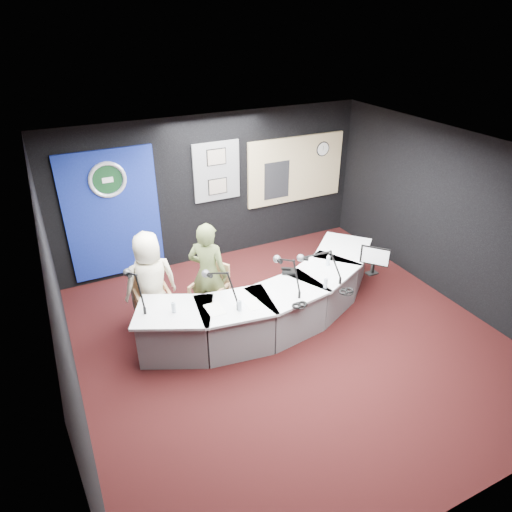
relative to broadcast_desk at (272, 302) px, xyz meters
name	(u,v)px	position (x,y,z in m)	size (l,w,h in m)	color
ground	(291,340)	(0.05, -0.55, -0.38)	(6.00, 6.00, 0.00)	black
ceiling	(300,158)	(0.05, -0.55, 2.42)	(6.00, 6.00, 0.02)	silver
wall_back	(214,189)	(0.05, 2.45, 1.02)	(6.00, 0.02, 2.80)	black
wall_front	(474,414)	(0.05, -3.55, 1.02)	(6.00, 0.02, 2.80)	black
wall_left	(61,317)	(-2.95, -0.55, 1.02)	(0.02, 6.00, 2.80)	black
wall_right	(455,219)	(3.05, -0.55, 1.02)	(0.02, 6.00, 2.80)	black
broadcast_desk	(272,302)	(0.00, 0.00, 0.00)	(4.50, 1.90, 0.75)	silver
backdrop_panel	(113,215)	(-1.85, 2.42, 0.88)	(1.60, 0.05, 2.30)	navy
agency_seal	(108,180)	(-1.85, 2.38, 1.52)	(0.63, 0.63, 0.07)	silver
seal_center	(108,180)	(-1.85, 2.38, 1.52)	(0.48, 0.48, 0.01)	#0E3317
pinboard	(217,172)	(0.10, 2.42, 1.38)	(0.90, 0.04, 1.10)	slate
framed_photo_upper	(217,157)	(0.10, 2.39, 1.65)	(0.34, 0.02, 0.27)	#81705E
framed_photo_lower	(218,186)	(0.10, 2.39, 1.09)	(0.34, 0.02, 0.27)	#81705E
booth_window_frame	(296,169)	(1.80, 2.42, 1.18)	(2.12, 0.06, 1.32)	tan
booth_glow	(296,170)	(1.80, 2.41, 1.18)	(2.00, 0.02, 1.20)	#FFECA1
equipment_rack	(277,180)	(1.35, 2.39, 1.03)	(0.55, 0.02, 0.75)	black
wall_clock	(323,149)	(2.40, 2.39, 1.52)	(0.28, 0.28, 0.01)	white
armchair_left	(153,300)	(-1.69, 0.68, 0.11)	(0.55, 0.55, 0.98)	#A6774C
armchair_right	(210,297)	(-0.85, 0.47, 0.05)	(0.48, 0.48, 0.85)	#A6774C
draped_jacket	(147,285)	(-1.71, 0.93, 0.24)	(0.50, 0.10, 0.70)	slate
person_man	(151,283)	(-1.69, 0.68, 0.43)	(0.79, 0.51, 1.62)	#F2E6C1
person_woman	(208,274)	(-0.85, 0.47, 0.47)	(0.62, 0.40, 1.69)	#525D31
computer_monitor	(374,256)	(1.51, -0.49, 0.70)	(0.42, 0.02, 0.29)	black
desk_phone	(289,271)	(0.36, 0.10, 0.40)	(0.21, 0.17, 0.05)	black
headphones_near	(346,291)	(0.83, -0.75, 0.39)	(0.23, 0.23, 0.04)	black
headphones_far	(300,305)	(0.04, -0.75, 0.39)	(0.19, 0.19, 0.03)	black
paper_stack	(215,309)	(-1.05, -0.31, 0.38)	(0.23, 0.32, 0.00)	white
notepad	(253,304)	(-0.52, -0.43, 0.38)	(0.20, 0.29, 0.00)	white
boom_mic_a	(135,285)	(-1.98, 0.33, 0.68)	(0.19, 0.74, 0.60)	black
boom_mic_b	(221,284)	(-0.89, -0.17, 0.68)	(0.36, 0.69, 0.60)	black
boom_mic_c	(288,270)	(0.12, -0.26, 0.68)	(0.16, 0.74, 0.60)	black
boom_mic_d	(321,263)	(0.66, -0.30, 0.68)	(0.57, 0.54, 0.60)	black
water_bottles	(282,283)	(0.04, -0.24, 0.46)	(3.30, 0.61, 0.18)	silver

